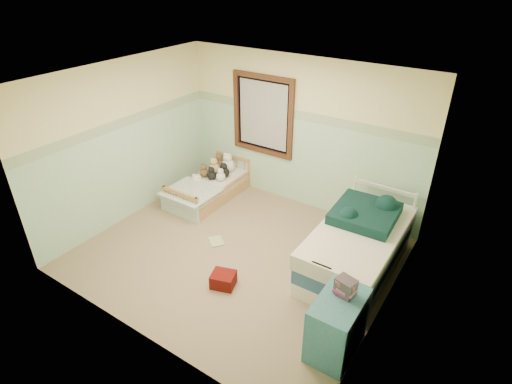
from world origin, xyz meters
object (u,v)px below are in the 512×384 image
Objects in this scene: plush_floor_cream at (198,189)px; floor_book at (216,241)px; plush_floor_tan at (173,202)px; dresser at (337,325)px; toddler_bed_frame at (210,192)px; twin_bed_frame at (355,262)px; red_pillow at (223,280)px.

plush_floor_cream is 1.47m from floor_book.
dresser is at bearing -18.41° from plush_floor_tan.
floor_book is at bearing -46.87° from toddler_bed_frame.
floor_book is (1.14, -0.92, -0.13)m from plush_floor_cream.
plush_floor_tan is (-0.06, -0.57, -0.02)m from plush_floor_cream.
floor_book is at bearing -163.96° from twin_bed_frame.
dresser reaches higher than red_pillow.
dresser is 2.75× the size of floor_book.
dresser reaches higher than floor_book.
floor_book is (-0.67, 0.69, -0.08)m from red_pillow.
dresser is at bearing -29.43° from toddler_bed_frame.
toddler_bed_frame is 3.72m from dresser.
plush_floor_tan is 1.26m from floor_book.
twin_bed_frame is (3.17, 0.22, -0.02)m from plush_floor_tan.
plush_floor_cream is (-0.20, -0.09, 0.05)m from toddler_bed_frame.
plush_floor_cream is 3.85m from dresser.
toddler_bed_frame is 1.38m from floor_book.
red_pillow is at bearing 175.45° from dresser.
plush_floor_tan reaches higher than twin_bed_frame.
plush_floor_cream is 1.12× the size of plush_floor_tan.
toddler_bed_frame reaches higher than floor_book.
toddler_bed_frame is at bearing 150.57° from dresser.
red_pillow is (-1.62, 0.13, -0.26)m from dresser.
plush_floor_tan is 2.14m from red_pillow.
floor_book is at bearing 160.35° from dresser.
dresser is at bearing -4.55° from red_pillow.
dresser reaches higher than toddler_bed_frame.
dresser is 2.35× the size of red_pillow.
floor_book is at bearing -15.98° from plush_floor_tan.
floor_book is (-1.97, -0.57, -0.10)m from twin_bed_frame.
red_pillow is (1.87, -1.03, -0.04)m from plush_floor_tan.
toddler_bed_frame is 5.30× the size of plush_floor_cream.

